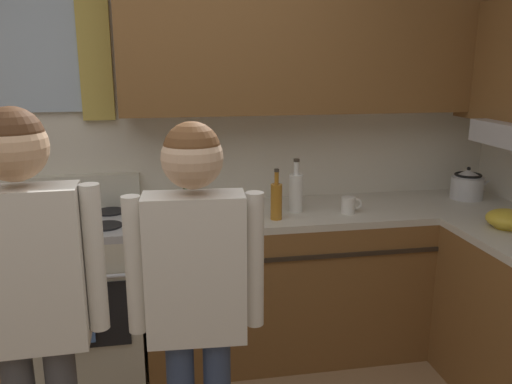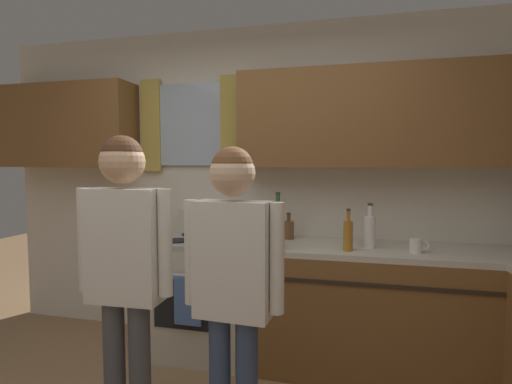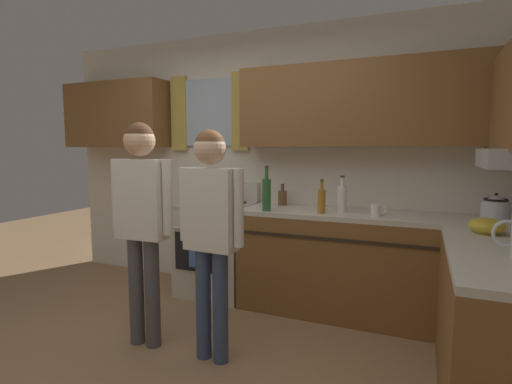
{
  "view_description": "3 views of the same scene",
  "coord_description": "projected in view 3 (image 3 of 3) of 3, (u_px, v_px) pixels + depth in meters",
  "views": [
    {
      "loc": [
        0.17,
        -1.33,
        1.76
      ],
      "look_at": [
        0.53,
        0.65,
        1.25
      ],
      "focal_mm": 36.52,
      "sensor_mm": 36.0,
      "label": 1
    },
    {
      "loc": [
        0.8,
        -1.31,
        1.48
      ],
      "look_at": [
        0.3,
        0.69,
        1.34
      ],
      "focal_mm": 27.6,
      "sensor_mm": 36.0,
      "label": 2
    },
    {
      "loc": [
        1.54,
        -1.84,
        1.44
      ],
      "look_at": [
        0.49,
        0.63,
        1.14
      ],
      "focal_mm": 27.63,
      "sensor_mm": 36.0,
      "label": 3
    }
  ],
  "objects": [
    {
      "name": "ground_plane",
      "position": [
        144.0,
        382.0,
        2.44
      ],
      "size": [
        12.0,
        12.0,
        0.0
      ],
      "primitive_type": "plane",
      "color": "#93704C"
    },
    {
      "name": "back_wall_unit",
      "position": [
        262.0,
        141.0,
        3.92
      ],
      "size": [
        4.6,
        0.42,
        2.6
      ],
      "color": "silver",
      "rests_on": "ground"
    },
    {
      "name": "kitchen_counter_run",
      "position": [
        409.0,
        285.0,
        2.88
      ],
      "size": [
        2.26,
        2.0,
        0.9
      ],
      "color": "brown",
      "rests_on": "ground"
    },
    {
      "name": "stove_oven",
      "position": [
        217.0,
        247.0,
        3.93
      ],
      "size": [
        0.67,
        0.67,
        1.1
      ],
      "color": "beige",
      "rests_on": "ground"
    },
    {
      "name": "bottle_oil_amber",
      "position": [
        322.0,
        200.0,
        3.29
      ],
      "size": [
        0.06,
        0.06,
        0.29
      ],
      "color": "#B27223",
      "rests_on": "kitchen_counter_run"
    },
    {
      "name": "bottle_squat_brown",
      "position": [
        282.0,
        197.0,
        3.77
      ],
      "size": [
        0.08,
        0.08,
        0.21
      ],
      "color": "brown",
      "rests_on": "kitchen_counter_run"
    },
    {
      "name": "bottle_milk_white",
      "position": [
        342.0,
        198.0,
        3.35
      ],
      "size": [
        0.08,
        0.08,
        0.31
      ],
      "color": "white",
      "rests_on": "kitchen_counter_run"
    },
    {
      "name": "bottle_wine_green",
      "position": [
        267.0,
        194.0,
        3.41
      ],
      "size": [
        0.08,
        0.08,
        0.39
      ],
      "color": "#2D6633",
      "rests_on": "kitchen_counter_run"
    },
    {
      "name": "mug_ceramic_white",
      "position": [
        376.0,
        210.0,
        3.17
      ],
      "size": [
        0.13,
        0.08,
        0.09
      ],
      "color": "white",
      "rests_on": "kitchen_counter_run"
    },
    {
      "name": "stovetop_kettle",
      "position": [
        496.0,
        207.0,
        2.99
      ],
      "size": [
        0.27,
        0.2,
        0.21
      ],
      "color": "silver",
      "rests_on": "kitchen_counter_run"
    },
    {
      "name": "mixing_bowl",
      "position": [
        487.0,
        226.0,
        2.51
      ],
      "size": [
        0.22,
        0.22,
        0.1
      ],
      "color": "gold",
      "rests_on": "kitchen_counter_run"
    },
    {
      "name": "adult_left",
      "position": [
        142.0,
        208.0,
        2.81
      ],
      "size": [
        0.5,
        0.22,
        1.62
      ],
      "color": "#4C4C51",
      "rests_on": "ground"
    },
    {
      "name": "adult_in_plaid",
      "position": [
        211.0,
        218.0,
        2.6
      ],
      "size": [
        0.49,
        0.21,
        1.56
      ],
      "color": "#38476B",
      "rests_on": "ground"
    }
  ]
}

